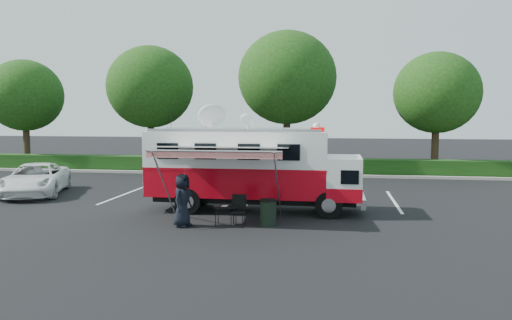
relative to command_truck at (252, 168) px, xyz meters
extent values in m
plane|color=black|center=(0.07, 0.00, -1.66)|extent=(120.00, 120.00, 0.00)
cube|color=#9E998E|center=(4.07, 11.00, -1.58)|extent=(60.00, 0.35, 0.15)
cube|color=black|center=(4.07, 11.90, -1.16)|extent=(60.00, 1.20, 1.00)
cylinder|color=black|center=(-17.93, 13.00, 0.34)|extent=(0.44, 0.44, 4.00)
ellipsoid|color=#14380F|center=(-17.93, 13.00, 3.30)|extent=(5.12, 5.12, 4.86)
cylinder|color=black|center=(-8.93, 13.00, 0.54)|extent=(0.44, 0.44, 4.40)
ellipsoid|color=#14380F|center=(-8.93, 13.00, 3.80)|extent=(5.63, 5.63, 5.35)
cylinder|color=black|center=(0.07, 13.00, 0.74)|extent=(0.44, 0.44, 4.80)
ellipsoid|color=#14380F|center=(0.07, 13.00, 4.29)|extent=(6.14, 6.14, 5.84)
cylinder|color=black|center=(9.07, 13.00, 0.34)|extent=(0.44, 0.44, 4.00)
ellipsoid|color=#14380F|center=(9.07, 13.00, 3.30)|extent=(5.12, 5.12, 4.86)
cube|color=silver|center=(-12.43, 3.00, -1.66)|extent=(0.12, 5.50, 0.01)
cube|color=silver|center=(-6.43, 3.00, -1.66)|extent=(0.12, 5.50, 0.01)
cube|color=silver|center=(-0.43, 3.00, -1.66)|extent=(0.12, 5.50, 0.01)
cube|color=silver|center=(5.57, 3.00, -1.66)|extent=(0.12, 5.50, 0.01)
cube|color=black|center=(0.07, 0.00, -1.17)|extent=(7.58, 1.23, 0.26)
cylinder|color=black|center=(2.89, -0.97, -1.17)|extent=(0.97, 0.28, 0.97)
cylinder|color=black|center=(2.89, 0.97, -1.17)|extent=(0.97, 0.28, 0.97)
cylinder|color=black|center=(-2.22, -0.97, -1.17)|extent=(0.97, 0.28, 0.97)
cylinder|color=black|center=(-2.22, 0.97, -1.17)|extent=(0.97, 0.28, 0.97)
cube|color=silver|center=(4.08, 0.00, -1.13)|extent=(0.18, 2.20, 0.35)
cube|color=silver|center=(3.42, 0.00, -0.29)|extent=(1.23, 2.20, 1.50)
cube|color=#B80714|center=(3.42, 0.00, -0.82)|extent=(1.25, 2.22, 0.48)
cube|color=black|center=(3.99, 0.00, -0.03)|extent=(0.11, 1.90, 0.62)
cube|color=#B80714|center=(-0.55, 0.00, -0.51)|extent=(6.70, 2.20, 1.06)
cube|color=#B80714|center=(-0.55, 0.00, 0.01)|extent=(6.72, 2.22, 0.09)
cube|color=silver|center=(-0.55, 0.00, 0.68)|extent=(6.70, 2.20, 1.23)
cube|color=silver|center=(-0.55, 0.00, 1.33)|extent=(6.70, 2.20, 0.07)
cube|color=#CC0505|center=(2.45, 0.00, 1.45)|extent=(0.48, 0.84, 0.14)
sphere|color=silver|center=(2.36, 0.88, 1.54)|extent=(0.30, 0.30, 0.30)
ellipsoid|color=silver|center=(-1.52, -0.13, 1.95)|extent=(1.06, 1.06, 0.32)
ellipsoid|color=silver|center=(-0.19, 0.18, 1.78)|extent=(0.62, 0.62, 0.18)
cylinder|color=black|center=(-3.28, 0.35, 1.78)|extent=(0.02, 0.02, 0.88)
cylinder|color=black|center=(-1.87, 0.35, 1.78)|extent=(0.02, 0.02, 0.88)
cylinder|color=black|center=(1.13, 0.35, 1.78)|extent=(0.02, 0.02, 0.88)
cube|color=silver|center=(-0.72, -2.16, 0.90)|extent=(4.41, 2.11, 0.19)
cube|color=red|center=(-0.72, -3.20, 0.74)|extent=(4.41, 0.04, 0.25)
cylinder|color=#B2B2B7|center=(-0.72, -3.22, 0.84)|extent=(4.41, 0.07, 0.07)
cylinder|color=#B2B2B7|center=(-2.68, -2.23, -0.41)|extent=(0.05, 2.30, 2.54)
cylinder|color=#B2B2B7|center=(1.23, -2.23, -0.41)|extent=(0.05, 2.30, 2.54)
imported|color=white|center=(-10.42, 2.32, -1.66)|extent=(3.93, 5.59, 1.42)
imported|color=black|center=(-1.80, -2.98, -1.66)|extent=(0.73, 0.95, 1.74)
cube|color=black|center=(-0.46, -2.53, -1.05)|extent=(0.88, 0.76, 0.03)
cylinder|color=black|center=(-0.77, -2.72, -1.35)|extent=(0.02, 0.02, 0.61)
cylinder|color=black|center=(-0.77, -2.34, -1.35)|extent=(0.02, 0.02, 0.61)
cylinder|color=black|center=(-0.16, -2.72, -1.35)|extent=(0.02, 0.02, 0.61)
cylinder|color=black|center=(-0.16, -2.34, -1.35)|extent=(0.02, 0.02, 0.61)
cube|color=silver|center=(-0.51, -2.48, -1.03)|extent=(0.19, 0.26, 0.01)
cube|color=black|center=(-0.04, -2.59, -1.18)|extent=(0.54, 0.54, 0.04)
cube|color=black|center=(-0.04, -2.35, -0.91)|extent=(0.48, 0.11, 0.53)
cylinder|color=black|center=(-0.23, -2.78, -1.42)|extent=(0.02, 0.02, 0.48)
cylinder|color=black|center=(-0.23, -2.39, -1.42)|extent=(0.02, 0.02, 0.48)
cylinder|color=black|center=(0.15, -2.78, -1.42)|extent=(0.02, 0.02, 0.48)
cylinder|color=black|center=(0.15, -2.39, -1.42)|extent=(0.02, 0.02, 0.48)
cylinder|color=black|center=(0.94, -2.40, -1.25)|extent=(0.54, 0.54, 0.83)
cylinder|color=black|center=(0.94, -2.40, -0.81)|extent=(0.58, 0.58, 0.04)
camera|label=1|loc=(3.06, -18.43, 1.99)|focal=35.00mm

